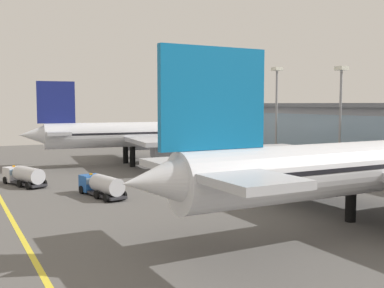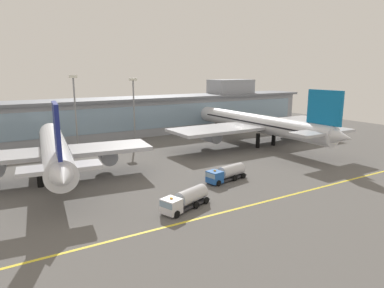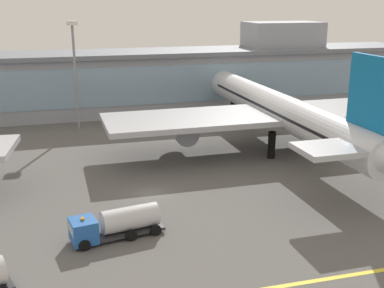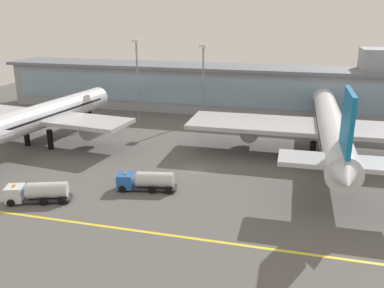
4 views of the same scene
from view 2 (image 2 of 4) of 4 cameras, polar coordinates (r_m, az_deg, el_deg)
name	(u,v)px [view 2 (image 2 of 4)]	position (r m, az deg, el deg)	size (l,w,h in m)	color
ground_plane	(218,165)	(77.33, 4.42, -3.51)	(180.06, 180.06, 0.00)	#5B5956
taxiway_centreline_stripe	(293,195)	(61.59, 16.42, -8.09)	(144.05, 0.50, 0.01)	yellow
terminal_building	(146,114)	(115.64, -7.74, 4.96)	(131.62, 14.00, 17.55)	#9399A3
airliner_near_left	(55,150)	(69.91, -21.94, -0.99)	(37.10, 46.58, 16.39)	black
airliner_near_right	(258,124)	(99.49, 10.95, 3.34)	(53.02, 59.31, 16.55)	black
fuel_tanker_truck	(226,173)	(66.10, 5.62, -4.89)	(9.33, 4.32, 2.90)	black
baggage_tug_near	(185,200)	(52.83, -1.24, -9.25)	(9.33, 5.45, 2.90)	black
apron_light_mast_west	(134,99)	(101.66, -9.71, 7.37)	(1.80, 1.80, 18.75)	gray
apron_light_mast_centre	(75,100)	(95.91, -18.99, 6.95)	(1.80, 1.80, 19.70)	gray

